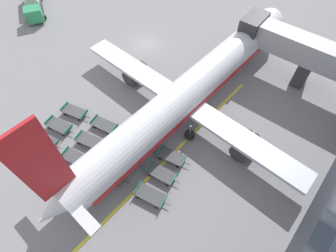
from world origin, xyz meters
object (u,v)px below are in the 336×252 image
(baggage_dolly_row_near_col_c, at_px, (111,174))
(baggage_dolly_row_mid_a_col_b, at_px, (90,141))
(baggage_dolly_row_near_col_d, at_px, (151,195))
(baggage_dolly_row_mid_b_col_a, at_px, (75,112))
(baggage_dolly_row_mid_a_col_a, at_px, (59,126))
(fuel_tanker_primary, at_px, (33,3))
(baggage_dolly_row_mid_b_col_d, at_px, (172,156))
(baggage_dolly_row_mid_a_col_c, at_px, (124,157))
(baggage_dolly_row_mid_a_col_d, at_px, (161,174))
(baggage_dolly_row_near_col_a, at_px, (45,141))
(baggage_dolly_row_mid_b_col_b, at_px, (104,125))
(airplane, at_px, (188,92))
(baggage_dolly_row_near_col_b, at_px, (76,158))
(baggage_dolly_row_mid_b_col_c, at_px, (135,140))

(baggage_dolly_row_near_col_c, distance_m, baggage_dolly_row_mid_a_col_b, 5.10)
(baggage_dolly_row_near_col_d, distance_m, baggage_dolly_row_mid_b_col_a, 14.52)
(baggage_dolly_row_near_col_c, relative_size, baggage_dolly_row_mid_a_col_a, 1.00)
(fuel_tanker_primary, xyz_separation_m, baggage_dolly_row_mid_a_col_a, (24.70, -12.76, -0.81))
(fuel_tanker_primary, distance_m, baggage_dolly_row_near_col_d, 40.61)
(baggage_dolly_row_near_col_c, relative_size, baggage_dolly_row_mid_b_col_d, 1.00)
(baggage_dolly_row_near_col_c, xyz_separation_m, baggage_dolly_row_mid_a_col_c, (-0.38, 2.26, 0.00))
(fuel_tanker_primary, xyz_separation_m, baggage_dolly_row_mid_b_col_d, (37.54, -7.26, -0.81))
(fuel_tanker_primary, bearing_deg, baggage_dolly_row_mid_a_col_d, -14.07)
(fuel_tanker_primary, bearing_deg, baggage_dolly_row_mid_a_col_b, -22.00)
(baggage_dolly_row_near_col_a, distance_m, baggage_dolly_row_mid_b_col_a, 5.01)
(baggage_dolly_row_near_col_a, bearing_deg, baggage_dolly_row_mid_b_col_a, 100.81)
(fuel_tanker_primary, distance_m, baggage_dolly_row_mid_b_col_a, 26.44)
(baggage_dolly_row_near_col_c, relative_size, baggage_dolly_row_mid_b_col_b, 1.00)
(baggage_dolly_row_mid_a_col_c, xyz_separation_m, baggage_dolly_row_mid_a_col_d, (4.34, 1.18, 0.00))
(fuel_tanker_primary, height_order, baggage_dolly_row_mid_a_col_d, fuel_tanker_primary)
(baggage_dolly_row_mid_a_col_a, bearing_deg, baggage_dolly_row_mid_a_col_c, 12.77)
(airplane, height_order, baggage_dolly_row_near_col_b, airplane)
(baggage_dolly_row_mid_a_col_d, relative_size, baggage_dolly_row_mid_b_col_c, 1.00)
(airplane, bearing_deg, baggage_dolly_row_mid_a_col_c, -94.90)
(baggage_dolly_row_mid_b_col_a, relative_size, baggage_dolly_row_mid_b_col_c, 1.00)
(baggage_dolly_row_mid_b_col_d, bearing_deg, baggage_dolly_row_mid_b_col_b, -167.54)
(baggage_dolly_row_mid_a_col_c, distance_m, baggage_dolly_row_mid_b_col_a, 9.35)
(baggage_dolly_row_mid_a_col_b, bearing_deg, baggage_dolly_row_mid_a_col_c, 12.94)
(baggage_dolly_row_near_col_a, distance_m, baggage_dolly_row_mid_a_col_d, 13.91)
(baggage_dolly_row_near_col_d, distance_m, baggage_dolly_row_mid_a_col_a, 14.11)
(airplane, height_order, baggage_dolly_row_mid_a_col_a, airplane)
(baggage_dolly_row_mid_a_col_b, height_order, baggage_dolly_row_mid_a_col_d, same)
(fuel_tanker_primary, relative_size, baggage_dolly_row_near_col_a, 2.45)
(baggage_dolly_row_mid_a_col_c, bearing_deg, fuel_tanker_primary, 162.36)
(baggage_dolly_row_near_col_a, distance_m, baggage_dolly_row_mid_b_col_c, 10.27)
(airplane, bearing_deg, baggage_dolly_row_mid_a_col_d, -68.52)
(airplane, xyz_separation_m, baggage_dolly_row_mid_a_col_c, (-0.86, -10.03, -2.73))
(baggage_dolly_row_near_col_b, distance_m, baggage_dolly_row_mid_b_col_d, 10.44)
(baggage_dolly_row_near_col_b, bearing_deg, baggage_dolly_row_mid_a_col_b, 103.99)
(baggage_dolly_row_mid_a_col_a, distance_m, baggage_dolly_row_mid_a_col_b, 4.54)
(baggage_dolly_row_near_col_d, height_order, baggage_dolly_row_mid_a_col_b, same)
(baggage_dolly_row_mid_b_col_a, bearing_deg, baggage_dolly_row_mid_a_col_c, -3.05)
(baggage_dolly_row_mid_a_col_b, distance_m, baggage_dolly_row_mid_b_col_a, 5.00)
(baggage_dolly_row_near_col_d, bearing_deg, baggage_dolly_row_near_col_c, -168.32)
(baggage_dolly_row_mid_a_col_d, xyz_separation_m, baggage_dolly_row_mid_b_col_d, (-0.50, 2.27, 0.00))
(baggage_dolly_row_mid_a_col_d, bearing_deg, baggage_dolly_row_mid_a_col_b, -165.92)
(baggage_dolly_row_mid_a_col_c, height_order, baggage_dolly_row_mid_b_col_a, same)
(airplane, height_order, baggage_dolly_row_mid_b_col_b, airplane)
(baggage_dolly_row_near_col_c, relative_size, baggage_dolly_row_mid_a_col_d, 1.00)
(baggage_dolly_row_near_col_d, bearing_deg, fuel_tanker_primary, 162.80)
(baggage_dolly_row_near_col_c, distance_m, baggage_dolly_row_mid_b_col_b, 6.56)
(baggage_dolly_row_mid_b_col_c, bearing_deg, baggage_dolly_row_mid_a_col_d, -13.75)
(airplane, distance_m, baggage_dolly_row_mid_b_col_b, 10.69)
(airplane, bearing_deg, baggage_dolly_row_near_col_a, -122.64)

